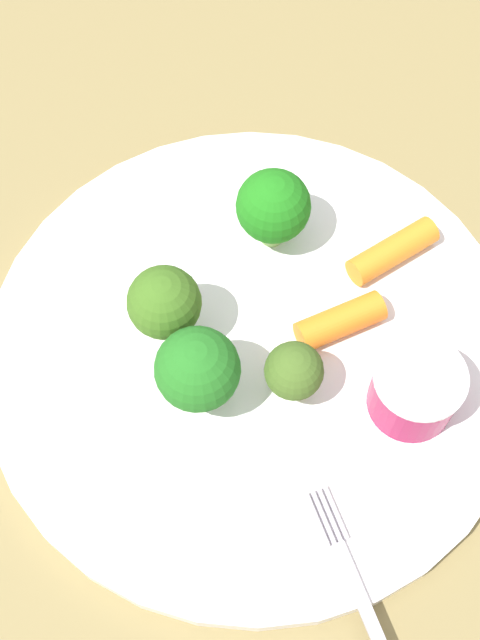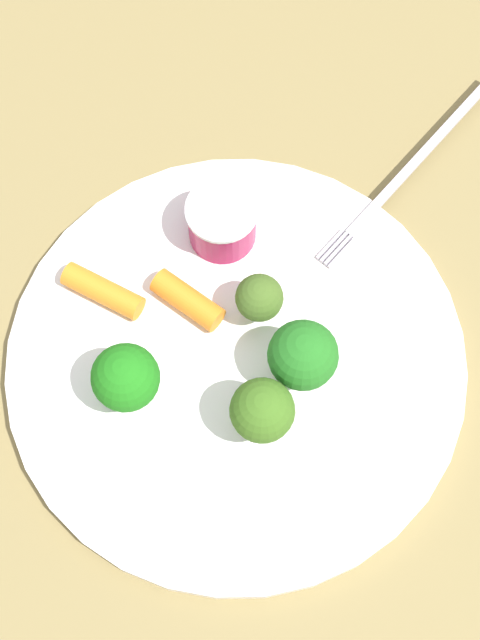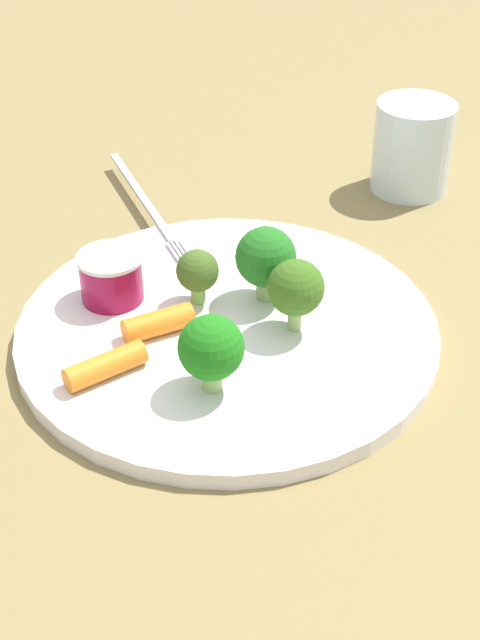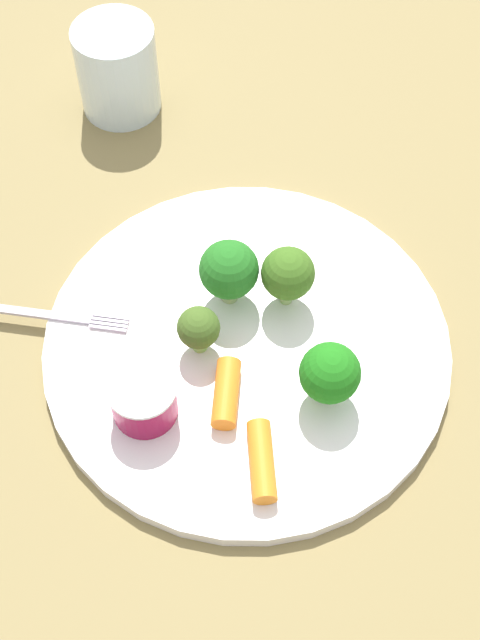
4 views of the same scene
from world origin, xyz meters
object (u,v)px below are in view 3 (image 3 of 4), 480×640
broccoli_floret_2 (266,258)px  carrot_stick_0 (158,321)px  broccoli_floret_1 (198,272)px  fork (147,204)px  broccoli_floret_3 (296,288)px  plate (227,330)px  broccoli_floret_0 (211,349)px  carrot_stick_1 (105,366)px  drinking_glass (412,147)px  sauce_cup (111,277)px

broccoli_floret_2 → carrot_stick_0: size_ratio=1.15×
broccoli_floret_2 → broccoli_floret_1: bearing=81.7°
fork → broccoli_floret_3: bearing=-160.1°
plate → broccoli_floret_0: (-0.07, 0.03, 0.04)m
broccoli_floret_0 → broccoli_floret_1: broccoli_floret_0 is taller
carrot_stick_1 → broccoli_floret_0: bearing=-113.5°
fork → plate: bearing=-171.3°
broccoli_floret_2 → carrot_stick_0: 0.09m
plate → carrot_stick_0: carrot_stick_0 is taller
broccoli_floret_0 → fork: broccoli_floret_0 is taller
broccoli_floret_2 → carrot_stick_0: (-0.02, 0.08, -0.03)m
broccoli_floret_0 → drinking_glass: bearing=-43.7°
carrot_stick_0 → drinking_glass: bearing=-55.4°
broccoli_floret_3 → carrot_stick_1: broccoli_floret_3 is taller
broccoli_floret_1 → carrot_stick_1: 0.10m
broccoli_floret_1 → carrot_stick_1: bearing=132.5°
broccoli_floret_0 → broccoli_floret_3: (0.05, -0.07, 0.00)m
broccoli_floret_3 → carrot_stick_0: (0.02, 0.09, -0.02)m
broccoli_floret_1 → drinking_glass: size_ratio=0.52×
carrot_stick_1 → broccoli_floret_1: bearing=-47.5°
fork → sauce_cup: bearing=160.7°
broccoli_floret_0 → broccoli_floret_3: size_ratio=0.99×
broccoli_floret_1 → fork: bearing=5.2°
sauce_cup → carrot_stick_1: sauce_cup is taller
carrot_stick_0 → broccoli_floret_3: bearing=-101.8°
plate → broccoli_floret_3: broccoli_floret_3 is taller
plate → drinking_glass: bearing=-49.3°
broccoli_floret_1 → fork: (0.15, 0.01, -0.02)m
broccoli_floret_1 → broccoli_floret_2: bearing=-98.3°
sauce_cup → broccoli_floret_2: size_ratio=0.84×
broccoli_floret_1 → carrot_stick_0: bearing=130.0°
broccoli_floret_2 → broccoli_floret_0: bearing=146.7°
carrot_stick_0 → drinking_glass: size_ratio=0.61×
sauce_cup → drinking_glass: bearing=-65.3°
broccoli_floret_0 → carrot_stick_0: size_ratio=1.08×
broccoli_floret_0 → drinking_glass: size_ratio=0.66×
broccoli_floret_1 → broccoli_floret_3: 0.08m
broccoli_floret_1 → carrot_stick_0: broccoli_floret_1 is taller
plate → broccoli_floret_1: bearing=24.5°
plate → broccoli_floret_1: (0.03, 0.01, 0.03)m
fork → drinking_glass: bearing=-90.1°
broccoli_floret_0 → broccoli_floret_1: (0.10, -0.01, -0.01)m
sauce_cup → carrot_stick_0: (-0.05, -0.03, -0.01)m
broccoli_floret_1 → carrot_stick_1: size_ratio=0.76×
plate → carrot_stick_0: bearing=87.1°
broccoli_floret_1 → broccoli_floret_3: bearing=-129.6°
sauce_cup → carrot_stick_1: 0.09m
carrot_stick_0 → sauce_cup: bearing=27.7°
broccoli_floret_0 → carrot_stick_0: (0.07, 0.02, -0.02)m
broccoli_floret_2 → carrot_stick_1: (-0.06, 0.12, -0.03)m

